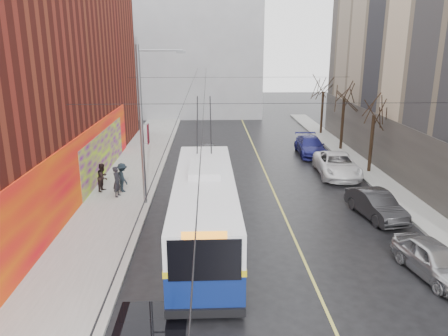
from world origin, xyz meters
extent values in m
plane|color=black|center=(0.00, 0.00, 0.00)|extent=(140.00, 140.00, 0.00)
cube|color=gray|center=(-8.00, 12.00, 0.07)|extent=(4.00, 60.00, 0.15)
cube|color=gray|center=(9.00, 12.00, 0.07)|extent=(2.00, 60.00, 0.15)
cube|color=#BFB74C|center=(1.50, 14.00, 0.00)|extent=(0.12, 50.00, 0.01)
cube|color=red|center=(-9.96, 10.00, 2.00)|extent=(0.08, 28.00, 4.00)
cube|color=#710492|center=(-9.92, 16.00, 1.60)|extent=(0.06, 12.00, 3.20)
cube|color=#4C4742|center=(9.97, 14.00, 2.00)|extent=(0.06, 36.00, 4.00)
cube|color=gray|center=(-6.00, 45.00, 9.00)|extent=(20.00, 12.00, 18.00)
cylinder|color=slate|center=(-6.30, 10.00, 4.50)|extent=(0.20, 0.20, 9.00)
cube|color=#4E0B16|center=(-5.95, 10.00, 4.20)|extent=(0.04, 0.60, 1.10)
cylinder|color=slate|center=(-5.10, 10.00, 8.70)|extent=(2.40, 0.10, 0.10)
cube|color=slate|center=(-4.00, 10.00, 8.60)|extent=(0.50, 0.22, 0.12)
cylinder|color=black|center=(-3.80, 15.00, 6.20)|extent=(0.02, 60.00, 0.02)
cylinder|color=black|center=(-2.80, 15.00, 6.20)|extent=(0.02, 60.00, 0.02)
cylinder|color=black|center=(0.00, 6.00, 6.40)|extent=(18.00, 0.02, 0.02)
cylinder|color=black|center=(0.00, 22.00, 6.40)|extent=(18.00, 0.02, 0.02)
cylinder|color=black|center=(9.00, 16.00, 2.10)|extent=(0.24, 0.24, 4.20)
cylinder|color=black|center=(9.00, 23.00, 2.24)|extent=(0.24, 0.24, 4.48)
cylinder|color=black|center=(9.00, 30.00, 2.18)|extent=(0.24, 0.24, 4.37)
cube|color=black|center=(-4.58, -1.58, 0.00)|extent=(2.39, 3.30, 0.01)
ellipsoid|color=slate|center=(-2.39, 8.14, 7.14)|extent=(0.44, 0.20, 0.12)
ellipsoid|color=slate|center=(-0.11, 9.17, 8.24)|extent=(0.44, 0.20, 0.12)
ellipsoid|color=slate|center=(-3.50, 10.91, 6.99)|extent=(0.44, 0.20, 0.12)
cube|color=#0B1B55|center=(-2.80, 5.07, 1.00)|extent=(2.82, 12.59, 1.57)
cube|color=silver|center=(-2.80, 5.07, 2.46)|extent=(2.82, 12.59, 1.36)
cube|color=gold|center=(-2.80, 5.07, 1.78)|extent=(2.86, 12.63, 0.23)
cube|color=black|center=(-2.75, -1.22, 2.30)|extent=(2.41, 0.06, 1.47)
cube|color=black|center=(-2.85, 11.37, 2.30)|extent=(2.41, 0.06, 1.26)
cube|color=black|center=(-4.18, 5.06, 2.36)|extent=(0.13, 11.52, 1.05)
cube|color=black|center=(-1.42, 5.08, 2.36)|extent=(0.13, 11.52, 1.05)
cube|color=silver|center=(-2.81, 6.12, 3.30)|extent=(1.49, 3.15, 0.31)
cube|color=black|center=(-2.75, -1.26, 0.37)|extent=(2.72, 0.15, 0.31)
cylinder|color=black|center=(-4.13, 0.87, 0.52)|extent=(0.32, 1.05, 1.05)
cylinder|color=black|center=(-1.41, 0.89, 0.52)|extent=(0.32, 1.05, 1.05)
cylinder|color=black|center=(-4.19, 9.25, 0.52)|extent=(0.32, 1.05, 1.05)
cylinder|color=black|center=(-1.47, 9.27, 0.52)|extent=(0.32, 1.05, 1.05)
cylinder|color=black|center=(-3.20, 9.78, 4.82)|extent=(0.09, 3.64, 2.58)
cylinder|color=black|center=(-2.47, 9.79, 4.82)|extent=(0.09, 3.64, 2.58)
imported|color=#A7A8AC|center=(6.41, 1.53, 0.70)|extent=(2.31, 4.34, 1.41)
imported|color=#27272A|center=(6.37, 7.70, 0.72)|extent=(2.24, 4.54, 1.43)
imported|color=silver|center=(6.46, 15.43, 0.79)|extent=(3.00, 5.87, 1.59)
imported|color=navy|center=(5.93, 21.40, 0.76)|extent=(2.26, 5.28, 1.52)
imported|color=#99999D|center=(-2.72, 19.00, 0.74)|extent=(1.86, 4.40, 1.49)
imported|color=black|center=(-8.11, 11.16, 1.08)|extent=(0.57, 0.75, 1.86)
imported|color=black|center=(-9.20, 12.20, 1.04)|extent=(0.84, 0.98, 1.77)
imported|color=black|center=(-7.96, 12.05, 1.06)|extent=(1.21, 1.35, 1.81)
camera|label=1|loc=(-2.58, -13.96, 9.06)|focal=35.00mm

